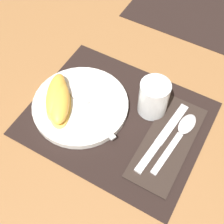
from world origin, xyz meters
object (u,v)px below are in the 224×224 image
(juice_glass, at_px, (153,99))
(citrus_wedge_1, at_px, (59,102))
(spoon, at_px, (182,131))
(fork, at_px, (87,107))
(plate, at_px, (81,105))
(citrus_wedge_0, at_px, (56,95))
(knife, at_px, (162,139))

(juice_glass, height_order, citrus_wedge_1, juice_glass)
(spoon, bearing_deg, citrus_wedge_1, -163.45)
(fork, relative_size, citrus_wedge_1, 1.25)
(plate, relative_size, citrus_wedge_0, 1.66)
(plate, distance_m, citrus_wedge_0, 0.06)
(plate, bearing_deg, citrus_wedge_1, -141.00)
(fork, bearing_deg, citrus_wedge_0, -168.77)
(plate, relative_size, fork, 1.32)
(juice_glass, height_order, spoon, juice_glass)
(fork, height_order, citrus_wedge_1, citrus_wedge_1)
(knife, height_order, citrus_wedge_1, citrus_wedge_1)
(plate, height_order, knife, plate)
(plate, relative_size, citrus_wedge_1, 1.65)
(fork, distance_m, citrus_wedge_1, 0.07)
(spoon, xyz_separation_m, citrus_wedge_1, (-0.28, -0.08, 0.02))
(spoon, distance_m, citrus_wedge_0, 0.30)
(spoon, xyz_separation_m, fork, (-0.22, -0.06, 0.01))
(citrus_wedge_1, bearing_deg, knife, 10.09)
(citrus_wedge_0, bearing_deg, knife, 6.97)
(plate, xyz_separation_m, citrus_wedge_1, (-0.04, -0.03, 0.02))
(fork, height_order, citrus_wedge_0, citrus_wedge_0)
(juice_glass, distance_m, fork, 0.16)
(knife, distance_m, citrus_wedge_0, 0.27)
(citrus_wedge_1, bearing_deg, plate, 39.00)
(juice_glass, height_order, knife, juice_glass)
(citrus_wedge_1, bearing_deg, spoon, 16.55)
(plate, distance_m, fork, 0.02)
(knife, relative_size, citrus_wedge_0, 1.52)
(juice_glass, bearing_deg, citrus_wedge_1, -149.83)
(fork, bearing_deg, knife, 5.24)
(knife, xyz_separation_m, fork, (-0.19, -0.02, 0.01))
(plate, xyz_separation_m, juice_glass, (0.15, 0.08, 0.03))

